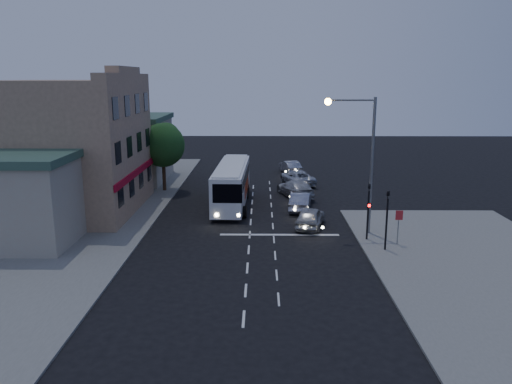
{
  "coord_description": "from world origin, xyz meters",
  "views": [
    {
      "loc": [
        0.75,
        -30.02,
        10.33
      ],
      "look_at": [
        0.39,
        5.26,
        2.2
      ],
      "focal_mm": 35.0,
      "sensor_mm": 36.0,
      "label": 1
    }
  ],
  "objects_px": {
    "tour_bus": "(232,183)",
    "car_extra": "(290,167)",
    "car_sedan_a": "(300,201)",
    "traffic_signal_main": "(368,205)",
    "car_sedan_c": "(298,178)",
    "regulatory_sign": "(399,222)",
    "street_tree": "(163,143)",
    "car_sedan_b": "(295,188)",
    "traffic_signal_side": "(387,213)",
    "car_suv": "(310,217)",
    "streetlight": "(363,150)"
  },
  "relations": [
    {
      "from": "tour_bus",
      "to": "traffic_signal_side",
      "type": "height_order",
      "value": "traffic_signal_side"
    },
    {
      "from": "regulatory_sign",
      "to": "traffic_signal_side",
      "type": "bearing_deg",
      "value": -136.08
    },
    {
      "from": "car_sedan_c",
      "to": "traffic_signal_side",
      "type": "xyz_separation_m",
      "value": [
        3.96,
        -19.25,
        1.72
      ]
    },
    {
      "from": "car_suv",
      "to": "regulatory_sign",
      "type": "distance_m",
      "value": 6.54
    },
    {
      "from": "streetlight",
      "to": "tour_bus",
      "type": "bearing_deg",
      "value": 139.15
    },
    {
      "from": "car_suv",
      "to": "streetlight",
      "type": "height_order",
      "value": "streetlight"
    },
    {
      "from": "traffic_signal_side",
      "to": "car_sedan_b",
      "type": "bearing_deg",
      "value": 107.53
    },
    {
      "from": "car_sedan_c",
      "to": "car_extra",
      "type": "relative_size",
      "value": 1.17
    },
    {
      "from": "tour_bus",
      "to": "streetlight",
      "type": "distance_m",
      "value": 12.51
    },
    {
      "from": "tour_bus",
      "to": "traffic_signal_side",
      "type": "bearing_deg",
      "value": -46.66
    },
    {
      "from": "car_sedan_a",
      "to": "traffic_signal_side",
      "type": "bearing_deg",
      "value": 123.07
    },
    {
      "from": "street_tree",
      "to": "regulatory_sign",
      "type": "bearing_deg",
      "value": -41.08
    },
    {
      "from": "tour_bus",
      "to": "car_extra",
      "type": "relative_size",
      "value": 2.59
    },
    {
      "from": "car_sedan_c",
      "to": "streetlight",
      "type": "height_order",
      "value": "streetlight"
    },
    {
      "from": "car_suv",
      "to": "traffic_signal_side",
      "type": "bearing_deg",
      "value": 143.72
    },
    {
      "from": "car_sedan_b",
      "to": "car_extra",
      "type": "bearing_deg",
      "value": -107.88
    },
    {
      "from": "car_suv",
      "to": "streetlight",
      "type": "distance_m",
      "value": 6.11
    },
    {
      "from": "tour_bus",
      "to": "traffic_signal_side",
      "type": "distance_m",
      "value": 14.97
    },
    {
      "from": "tour_bus",
      "to": "traffic_signal_side",
      "type": "xyz_separation_m",
      "value": [
        9.95,
        -11.18,
        0.57
      ]
    },
    {
      "from": "tour_bus",
      "to": "street_tree",
      "type": "xyz_separation_m",
      "value": [
        -6.56,
        5.05,
        2.65
      ]
    },
    {
      "from": "car_suv",
      "to": "regulatory_sign",
      "type": "xyz_separation_m",
      "value": [
        5.07,
        -4.04,
        0.88
      ]
    },
    {
      "from": "tour_bus",
      "to": "car_sedan_c",
      "type": "distance_m",
      "value": 10.12
    },
    {
      "from": "tour_bus",
      "to": "car_extra",
      "type": "bearing_deg",
      "value": 69.9
    },
    {
      "from": "traffic_signal_side",
      "to": "car_extra",
      "type": "bearing_deg",
      "value": 99.78
    },
    {
      "from": "car_sedan_a",
      "to": "traffic_signal_side",
      "type": "relative_size",
      "value": 1.06
    },
    {
      "from": "regulatory_sign",
      "to": "car_extra",
      "type": "bearing_deg",
      "value": 102.43
    },
    {
      "from": "car_sedan_c",
      "to": "traffic_signal_main",
      "type": "height_order",
      "value": "traffic_signal_main"
    },
    {
      "from": "car_sedan_b",
      "to": "street_tree",
      "type": "bearing_deg",
      "value": -26.38
    },
    {
      "from": "regulatory_sign",
      "to": "street_tree",
      "type": "bearing_deg",
      "value": 138.92
    },
    {
      "from": "car_extra",
      "to": "regulatory_sign",
      "type": "relative_size",
      "value": 1.96
    },
    {
      "from": "car_sedan_a",
      "to": "traffic_signal_main",
      "type": "height_order",
      "value": "traffic_signal_main"
    },
    {
      "from": "car_sedan_b",
      "to": "car_sedan_c",
      "type": "relative_size",
      "value": 1.01
    },
    {
      "from": "tour_bus",
      "to": "car_sedan_b",
      "type": "height_order",
      "value": "tour_bus"
    },
    {
      "from": "tour_bus",
      "to": "car_suv",
      "type": "relative_size",
      "value": 2.64
    },
    {
      "from": "tour_bus",
      "to": "streetlight",
      "type": "relative_size",
      "value": 1.24
    },
    {
      "from": "car_suv",
      "to": "street_tree",
      "type": "xyz_separation_m",
      "value": [
        -12.44,
        11.22,
        3.78
      ]
    },
    {
      "from": "car_sedan_b",
      "to": "car_extra",
      "type": "xyz_separation_m",
      "value": [
        0.16,
        10.96,
        -0.03
      ]
    },
    {
      "from": "car_sedan_b",
      "to": "regulatory_sign",
      "type": "bearing_deg",
      "value": 95.44
    },
    {
      "from": "car_sedan_b",
      "to": "traffic_signal_side",
      "type": "relative_size",
      "value": 1.25
    },
    {
      "from": "car_suv",
      "to": "street_tree",
      "type": "bearing_deg",
      "value": -27.45
    },
    {
      "from": "car_extra",
      "to": "regulatory_sign",
      "type": "distance_m",
      "value": 24.85
    },
    {
      "from": "traffic_signal_main",
      "to": "street_tree",
      "type": "bearing_deg",
      "value": 137.97
    },
    {
      "from": "car_extra",
      "to": "streetlight",
      "type": "distance_m",
      "value": 22.64
    },
    {
      "from": "tour_bus",
      "to": "car_suv",
      "type": "xyz_separation_m",
      "value": [
        5.88,
        -6.18,
        -1.12
      ]
    },
    {
      "from": "car_suv",
      "to": "car_sedan_c",
      "type": "height_order",
      "value": "car_suv"
    },
    {
      "from": "car_sedan_c",
      "to": "street_tree",
      "type": "distance_m",
      "value": 13.45
    },
    {
      "from": "car_sedan_c",
      "to": "regulatory_sign",
      "type": "bearing_deg",
      "value": 89.64
    },
    {
      "from": "car_suv",
      "to": "street_tree",
      "type": "relative_size",
      "value": 0.68
    },
    {
      "from": "car_extra",
      "to": "regulatory_sign",
      "type": "xyz_separation_m",
      "value": [
        5.34,
        -24.25,
        0.88
      ]
    },
    {
      "from": "car_sedan_a",
      "to": "car_sedan_c",
      "type": "xyz_separation_m",
      "value": [
        0.46,
        9.63,
        -0.01
      ]
    }
  ]
}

